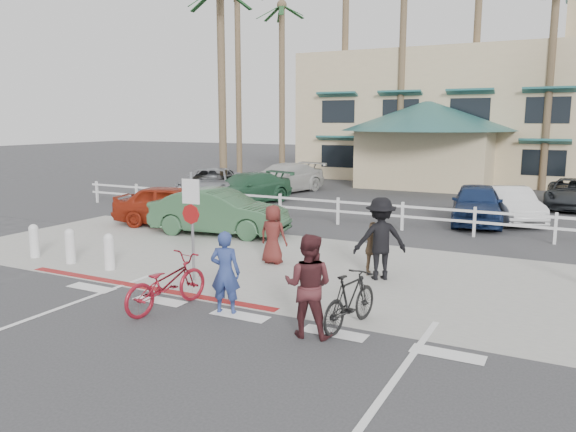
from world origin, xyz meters
The scene contains 34 objects.
ground centered at (0.00, 0.00, 0.00)m, with size 140.00×140.00×0.00m, color #333335.
bike_path centered at (0.00, -2.00, 0.00)m, with size 12.00×16.00×0.01m, color #333335.
sidewalk_plaza centered at (0.00, 4.50, 0.01)m, with size 22.00×7.00×0.01m, color gray.
cross_street centered at (0.00, 8.50, 0.00)m, with size 40.00×5.00×0.01m, color #333335.
parking_lot centered at (0.00, 18.00, 0.00)m, with size 50.00×16.00×0.01m, color #333335.
curb_red centered at (-3.00, 1.20, 0.01)m, with size 7.00×0.25×0.02m, color maroon.
rail_fence centered at (0.50, 10.50, 0.50)m, with size 29.40×0.16×1.00m, color silver, non-canonical shape.
building centered at (2.00, 31.00, 5.65)m, with size 28.00×16.00×11.30m, color #CEB88D, non-canonical shape.
sign_post centered at (-2.30, 2.20, 1.45)m, with size 0.50×0.10×2.90m, color gray, non-canonical shape.
bollard_0 centered at (-4.80, 2.00, 0.47)m, with size 0.26×0.26×0.95m, color silver, non-canonical shape.
bollard_1 centered at (-6.20, 2.00, 0.47)m, with size 0.26×0.26×0.95m, color silver, non-canonical shape.
bollard_2 centered at (-7.60, 2.00, 0.47)m, with size 0.26×0.26×0.95m, color silver, non-canonical shape.
palm_0 centered at (-16.00, 26.00, 7.50)m, with size 4.00×4.00×15.00m, color #16391C, non-canonical shape.
palm_1 centered at (-12.00, 25.00, 6.50)m, with size 4.00×4.00×13.00m, color #16391C, non-canonical shape.
palm_2 centered at (-8.00, 26.00, 8.00)m, with size 4.00×4.00×16.00m, color #16391C, non-canonical shape.
palm_3 centered at (-4.00, 25.00, 7.00)m, with size 4.00×4.00×14.00m, color #16391C, non-canonical shape.
palm_4 centered at (0.00, 26.00, 7.50)m, with size 4.00×4.00×15.00m, color #16391C, non-canonical shape.
palm_5 centered at (4.00, 25.00, 6.50)m, with size 4.00×4.00×13.00m, color #16391C, non-canonical shape.
palm_10 centered at (-10.00, 15.00, 6.00)m, with size 4.00×4.00×12.00m, color #16391C, non-canonical shape.
bike_red centered at (-1.54, 0.29, 0.55)m, with size 0.73×2.08×1.09m, color maroon.
rider_red centered at (-0.35, 0.64, 0.83)m, with size 0.61×0.40×1.66m, color navy.
bike_black centered at (2.13, 1.00, 0.53)m, with size 0.50×1.77×1.06m, color black.
rider_black centered at (1.61, 0.32, 0.92)m, with size 0.90×0.70×1.85m, color #461D20.
pedestrian_a centered at (1.60, 4.36, 0.99)m, with size 1.28×0.74×1.99m, color black.
pedestrian_child centered at (1.35, 4.57, 0.67)m, with size 0.79×0.33×1.35m, color brown.
pedestrian_b centered at (-1.39, 4.48, 0.79)m, with size 0.77×0.50×1.58m, color #551D1A.
car_white_sedan centered at (-4.85, 7.04, 0.76)m, with size 1.61×4.61×1.52m, color #305537.
car_red_compact centered at (-7.18, 7.60, 0.75)m, with size 1.76×4.38×1.49m, color maroon.
lot_car_0 centered at (-9.69, 13.41, 0.77)m, with size 2.55×5.53×1.54m, color gray.
lot_car_1 centered at (-7.73, 13.39, 0.70)m, with size 1.96×4.82×1.40m, color #27573A.
lot_car_2 centered at (2.45, 13.11, 0.74)m, with size 1.74×4.33×1.47m, color navy.
lot_car_3 centered at (3.53, 14.06, 0.65)m, with size 1.38×3.97×1.31m, color silver.
lot_car_4 centered at (-8.08, 17.70, 0.76)m, with size 2.13×5.24×1.52m, color beige.
lot_car_5 centered at (5.53, 18.79, 0.63)m, with size 2.10×4.56×1.27m, color #22262A.
Camera 1 is at (5.65, -8.28, 3.80)m, focal length 35.00 mm.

